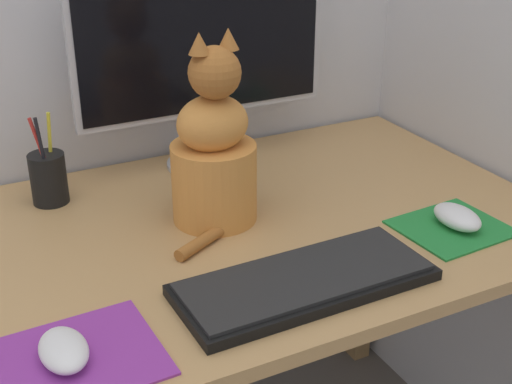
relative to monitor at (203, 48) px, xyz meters
The scene contains 9 objects.
desk 0.46m from the monitor, 97.29° to the right, with size 1.13×0.75×0.72m.
monitor is the anchor object (origin of this frame).
keyboard 0.58m from the monitor, 96.13° to the right, with size 0.41×0.17×0.02m.
mousepad_left 0.72m from the monitor, 128.19° to the right, with size 0.22×0.20×0.00m.
mousepad_right 0.61m from the monitor, 59.07° to the right, with size 0.20×0.18×0.00m.
computer_mouse_left 0.72m from the monitor, 129.49° to the right, with size 0.06×0.10×0.03m.
computer_mouse_right 0.60m from the monitor, 58.33° to the right, with size 0.07×0.10×0.04m.
cat 0.28m from the monitor, 109.50° to the right, with size 0.21×0.22×0.35m.
pen_cup 0.40m from the monitor, behind, with size 0.07×0.07×0.18m.
Camera 1 is at (-0.52, -1.05, 1.34)m, focal length 50.00 mm.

